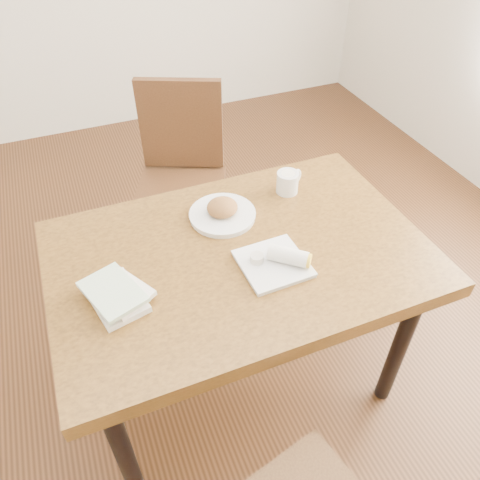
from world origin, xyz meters
name	(u,v)px	position (x,y,z in m)	size (l,w,h in m)	color
ground	(240,374)	(0.00, 0.00, -0.01)	(4.00, 5.00, 0.01)	#472814
table	(240,268)	(0.00, 0.00, 0.67)	(1.25, 0.83, 0.75)	brown
chair_far	(181,169)	(0.03, 0.85, 0.55)	(0.55, 0.55, 0.95)	#432713
plate_scone	(222,212)	(0.01, 0.19, 0.77)	(0.24, 0.24, 0.08)	white
coffee_mug	(288,182)	(0.30, 0.24, 0.79)	(0.12, 0.08, 0.08)	white
plate_burrito	(278,261)	(0.09, -0.11, 0.77)	(0.22, 0.21, 0.07)	white
book_stack	(116,294)	(-0.42, -0.06, 0.78)	(0.22, 0.24, 0.05)	white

